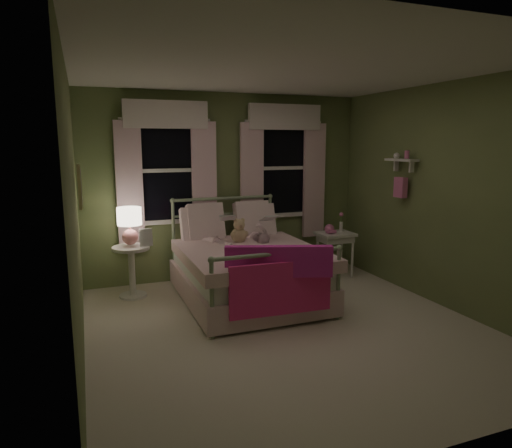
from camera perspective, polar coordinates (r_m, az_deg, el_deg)
name	(u,v)px	position (r m, az deg, el deg)	size (l,w,h in m)	color
room_shell	(289,205)	(4.57, 4.19, 2.38)	(4.20, 4.20, 4.20)	silver
bed	(246,268)	(5.66, -1.26, -5.57)	(1.58, 2.04, 1.18)	white
pink_throw	(280,272)	(4.68, 2.98, -6.07)	(1.10, 0.46, 0.71)	#D5299E
child_left	(214,221)	(5.85, -5.25, 0.42)	(0.27, 0.17, 0.73)	#F7D1DD
child_right	(255,216)	(6.02, -0.12, 0.97)	(0.38, 0.29, 0.78)	#F7D1DD
book_left	(220,222)	(5.61, -4.57, 0.31)	(0.20, 0.27, 0.03)	beige
book_right	(262,222)	(5.80, 0.76, 0.23)	(0.20, 0.27, 0.02)	beige
teddy_bear	(239,232)	(5.81, -2.15, -1.03)	(0.24, 0.20, 0.32)	tan
nightstand_left	(132,264)	(5.91, -15.28, -4.90)	(0.46, 0.46, 0.65)	white
table_lamp	(130,222)	(5.80, -15.53, 0.22)	(0.30, 0.30, 0.47)	pink
book_nightstand	(140,246)	(5.79, -14.33, -2.74)	(0.16, 0.22, 0.02)	beige
nightstand_right	(335,239)	(6.63, 9.87, -1.91)	(0.50, 0.40, 0.64)	white
pink_toy	(330,229)	(6.55, 9.18, -0.64)	(0.14, 0.19, 0.14)	pink
bud_vase	(341,222)	(6.69, 10.60, 0.25)	(0.06, 0.06, 0.28)	white
window_left	(167,165)	(6.23, -11.04, 7.24)	(1.34, 0.13, 1.96)	black
window_right	(284,163)	(6.74, 3.47, 7.60)	(1.34, 0.13, 1.96)	black
wall_shelf	(401,174)	(6.15, 17.67, 5.99)	(0.15, 0.50, 0.60)	white
framed_picture	(80,186)	(4.72, -21.17, 4.41)	(0.03, 0.32, 0.42)	beige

